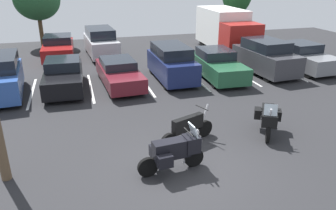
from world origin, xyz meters
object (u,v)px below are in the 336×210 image
Objects in this scene: motorcycle_second at (188,128)px; box_truck at (225,29)px; car_charcoal at (266,57)px; car_black at (64,76)px; car_far_silver at (101,42)px; car_green at (217,65)px; car_grey at (303,57)px; car_blue at (0,77)px; motorcycle_third at (268,117)px; car_navy at (172,63)px; motorcycle_touring at (174,151)px; car_maroon at (119,73)px; car_far_red at (58,48)px.

box_truck is (7.42, 12.96, 1.01)m from motorcycle_second.
car_black is at bearing 179.08° from car_charcoal.
car_far_silver is (2.48, 6.69, 0.25)m from car_black.
car_black is at bearing -110.35° from car_far_silver.
car_grey is at bearing 0.82° from car_green.
car_blue is at bearing 179.77° from car_green.
car_navy is at bearing 101.38° from motorcycle_third.
motorcycle_second is at bearing 57.96° from motorcycle_touring.
motorcycle_second is 0.48× the size of car_charcoal.
car_maroon is 1.09× the size of car_charcoal.
box_truck is (3.31, 6.11, 0.85)m from car_green.
car_blue is at bearing -176.59° from car_black.
car_green is 1.06× the size of car_grey.
car_grey is at bearing 1.04° from car_charcoal.
car_green is at bearing 59.05° from motorcycle_second.
car_grey reaches higher than car_maroon.
motorcycle_second is 8.19m from car_black.
car_green is (1.09, 7.01, 0.08)m from motorcycle_third.
motorcycle_touring is 15.32m from car_far_silver.
motorcycle_second is at bearing -78.92° from car_maroon.
car_far_silver is at bearing 142.10° from car_charcoal.
motorcycle_touring is at bearing -87.27° from car_maroon.
car_far_silver reaches higher than car_navy.
motorcycle_third is 0.42× the size of car_charcoal.
car_charcoal is (3.05, 0.03, 0.21)m from car_green.
motorcycle_third is 9.77m from car_grey.
motorcycle_touring is at bearing -106.07° from car_navy.
car_blue reaches higher than car_far_red.
car_far_red reaches higher than car_black.
car_black is at bearing 3.41° from car_blue.
car_black reaches higher than motorcycle_touring.
car_grey is at bearing 38.36° from motorcycle_touring.
car_green reaches higher than motorcycle_touring.
car_far_silver is (-0.70, 15.30, 0.29)m from motorcycle_touring.
car_green is at bearing -0.23° from car_blue.
car_maroon is at bearing 1.38° from car_blue.
car_navy is 0.89× the size of car_far_silver.
car_maroon is at bearing -64.76° from car_far_red.
box_truck is at bearing 60.22° from motorcycle_second.
motorcycle_third is at bearing -120.44° from car_charcoal.
motorcycle_second is 14.97m from box_truck.
car_grey is at bearing -25.40° from car_far_red.
car_charcoal is 0.93× the size of car_far_silver.
car_far_red is at bearing 69.84° from car_blue.
car_blue is 0.99× the size of car_black.
motorcycle_third is 0.39× the size of car_green.
car_far_silver reaches higher than car_blue.
box_truck is (8.38, 14.51, 0.91)m from motorcycle_touring.
car_navy reaches higher than car_green.
motorcycle_touring is at bearing -120.03° from box_truck.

